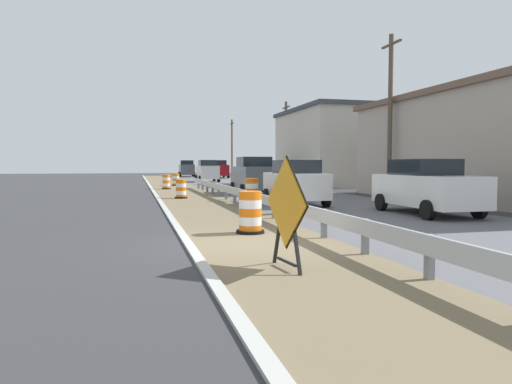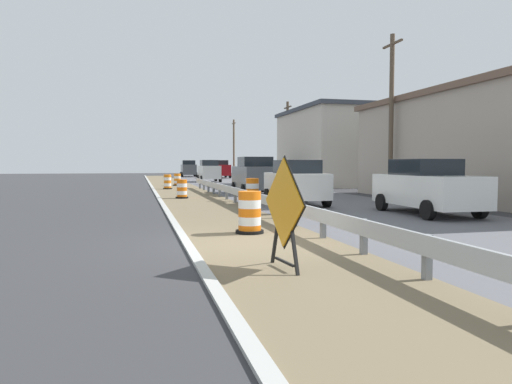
{
  "view_description": "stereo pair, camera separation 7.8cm",
  "coord_description": "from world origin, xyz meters",
  "px_view_note": "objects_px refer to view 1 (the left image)",
  "views": [
    {
      "loc": [
        -2.4,
        -10.08,
        1.78
      ],
      "look_at": [
        1.38,
        4.66,
        0.86
      ],
      "focal_mm": 33.12,
      "sensor_mm": 36.0,
      "label": 1
    },
    {
      "loc": [
        -2.33,
        -10.1,
        1.78
      ],
      "look_at": [
        1.38,
        4.66,
        0.86
      ],
      "focal_mm": 33.12,
      "sensor_mm": 36.0,
      "label": 2
    }
  ],
  "objects_px": {
    "traffic_barrel_close": "(288,202)",
    "car_trailing_far_lane": "(187,169)",
    "utility_pole_near": "(390,114)",
    "car_lead_far_lane": "(253,175)",
    "traffic_barrel_farther": "(166,183)",
    "car_mid_far_lane": "(219,169)",
    "car_distant_a": "(426,187)",
    "car_distant_b": "(207,171)",
    "utility_pole_mid": "(286,141)",
    "traffic_barrel_farthest": "(176,180)",
    "car_lead_near_lane": "(295,182)",
    "car_trailing_near_lane": "(271,174)",
    "traffic_barrel_mid": "(252,192)",
    "traffic_barrel_far": "(181,190)",
    "warning_sign_diamond": "(286,207)",
    "utility_pole_far": "(232,147)",
    "traffic_barrel_nearest": "(250,214)"
  },
  "relations": [
    {
      "from": "utility_pole_near",
      "to": "car_mid_far_lane",
      "type": "bearing_deg",
      "value": 94.28
    },
    {
      "from": "traffic_barrel_far",
      "to": "traffic_barrel_farther",
      "type": "bearing_deg",
      "value": 91.09
    },
    {
      "from": "traffic_barrel_close",
      "to": "traffic_barrel_farther",
      "type": "distance_m",
      "value": 17.8
    },
    {
      "from": "warning_sign_diamond",
      "to": "traffic_barrel_farther",
      "type": "bearing_deg",
      "value": -96.15
    },
    {
      "from": "traffic_barrel_close",
      "to": "car_trailing_near_lane",
      "type": "bearing_deg",
      "value": 75.54
    },
    {
      "from": "warning_sign_diamond",
      "to": "traffic_barrel_farther",
      "type": "height_order",
      "value": "warning_sign_diamond"
    },
    {
      "from": "traffic_barrel_mid",
      "to": "car_distant_b",
      "type": "bearing_deg",
      "value": 85.84
    },
    {
      "from": "car_trailing_near_lane",
      "to": "car_lead_far_lane",
      "type": "bearing_deg",
      "value": -23.13
    },
    {
      "from": "utility_pole_near",
      "to": "car_lead_far_lane",
      "type": "bearing_deg",
      "value": 140.63
    },
    {
      "from": "car_lead_near_lane",
      "to": "car_trailing_far_lane",
      "type": "height_order",
      "value": "car_trailing_far_lane"
    },
    {
      "from": "utility_pole_mid",
      "to": "car_distant_b",
      "type": "bearing_deg",
      "value": 137.48
    },
    {
      "from": "car_lead_near_lane",
      "to": "car_lead_far_lane",
      "type": "bearing_deg",
      "value": 0.51
    },
    {
      "from": "traffic_barrel_close",
      "to": "traffic_barrel_farther",
      "type": "bearing_deg",
      "value": 100.1
    },
    {
      "from": "traffic_barrel_farthest",
      "to": "car_lead_near_lane",
      "type": "xyz_separation_m",
      "value": [
        3.5,
        -19.11,
        0.53
      ]
    },
    {
      "from": "traffic_barrel_farthest",
      "to": "utility_pole_mid",
      "type": "bearing_deg",
      "value": 9.86
    },
    {
      "from": "car_mid_far_lane",
      "to": "car_trailing_far_lane",
      "type": "xyz_separation_m",
      "value": [
        -3.37,
        6.13,
        0.01
      ]
    },
    {
      "from": "warning_sign_diamond",
      "to": "traffic_barrel_farthest",
      "type": "relative_size",
      "value": 1.99
    },
    {
      "from": "warning_sign_diamond",
      "to": "car_distant_b",
      "type": "xyz_separation_m",
      "value": [
        4.39,
        38.21,
        0.01
      ]
    },
    {
      "from": "traffic_barrel_mid",
      "to": "traffic_barrel_far",
      "type": "bearing_deg",
      "value": 123.35
    },
    {
      "from": "traffic_barrel_far",
      "to": "traffic_barrel_mid",
      "type": "bearing_deg",
      "value": -56.65
    },
    {
      "from": "traffic_barrel_far",
      "to": "car_mid_far_lane",
      "type": "distance_m",
      "value": 34.47
    },
    {
      "from": "traffic_barrel_farther",
      "to": "car_mid_far_lane",
      "type": "xyz_separation_m",
      "value": [
        8.03,
        24.52,
        0.63
      ]
    },
    {
      "from": "traffic_barrel_far",
      "to": "car_trailing_near_lane",
      "type": "distance_m",
      "value": 13.8
    },
    {
      "from": "traffic_barrel_nearest",
      "to": "car_lead_near_lane",
      "type": "height_order",
      "value": "car_lead_near_lane"
    },
    {
      "from": "car_trailing_near_lane",
      "to": "utility_pole_near",
      "type": "distance_m",
      "value": 14.09
    },
    {
      "from": "car_lead_far_lane",
      "to": "utility_pole_mid",
      "type": "bearing_deg",
      "value": -24.29
    },
    {
      "from": "car_distant_b",
      "to": "utility_pole_mid",
      "type": "xyz_separation_m",
      "value": [
        6.19,
        -5.67,
        2.72
      ]
    },
    {
      "from": "utility_pole_near",
      "to": "traffic_barrel_close",
      "type": "bearing_deg",
      "value": -140.53
    },
    {
      "from": "car_trailing_near_lane",
      "to": "utility_pole_mid",
      "type": "height_order",
      "value": "utility_pole_mid"
    },
    {
      "from": "car_lead_far_lane",
      "to": "car_distant_a",
      "type": "distance_m",
      "value": 12.85
    },
    {
      "from": "traffic_barrel_close",
      "to": "traffic_barrel_mid",
      "type": "xyz_separation_m",
      "value": [
        -0.24,
        4.36,
        0.08
      ]
    },
    {
      "from": "traffic_barrel_farthest",
      "to": "utility_pole_far",
      "type": "relative_size",
      "value": 0.13
    },
    {
      "from": "traffic_barrel_far",
      "to": "utility_pole_far",
      "type": "distance_m",
      "value": 38.43
    },
    {
      "from": "warning_sign_diamond",
      "to": "car_lead_far_lane",
      "type": "bearing_deg",
      "value": -109.41
    },
    {
      "from": "car_trailing_far_lane",
      "to": "utility_pole_mid",
      "type": "xyz_separation_m",
      "value": [
        6.28,
        -23.9,
        2.67
      ]
    },
    {
      "from": "car_trailing_near_lane",
      "to": "traffic_barrel_nearest",
      "type": "bearing_deg",
      "value": -17.87
    },
    {
      "from": "traffic_barrel_close",
      "to": "car_mid_far_lane",
      "type": "bearing_deg",
      "value": 83.35
    },
    {
      "from": "traffic_barrel_far",
      "to": "utility_pole_far",
      "type": "bearing_deg",
      "value": 74.59
    },
    {
      "from": "traffic_barrel_mid",
      "to": "traffic_barrel_farthest",
      "type": "relative_size",
      "value": 1.17
    },
    {
      "from": "warning_sign_diamond",
      "to": "traffic_barrel_mid",
      "type": "bearing_deg",
      "value": -108.27
    },
    {
      "from": "traffic_barrel_far",
      "to": "traffic_barrel_farthest",
      "type": "bearing_deg",
      "value": 86.3
    },
    {
      "from": "car_distant_a",
      "to": "utility_pole_near",
      "type": "bearing_deg",
      "value": 160.65
    },
    {
      "from": "warning_sign_diamond",
      "to": "utility_pole_mid",
      "type": "height_order",
      "value": "utility_pole_mid"
    },
    {
      "from": "warning_sign_diamond",
      "to": "utility_pole_near",
      "type": "height_order",
      "value": "utility_pole_near"
    },
    {
      "from": "utility_pole_far",
      "to": "traffic_barrel_far",
      "type": "bearing_deg",
      "value": -105.41
    },
    {
      "from": "traffic_barrel_close",
      "to": "car_trailing_far_lane",
      "type": "xyz_separation_m",
      "value": [
        1.53,
        48.17,
        0.67
      ]
    },
    {
      "from": "traffic_barrel_close",
      "to": "car_trailing_far_lane",
      "type": "distance_m",
      "value": 48.2
    },
    {
      "from": "traffic_barrel_far",
      "to": "car_trailing_far_lane",
      "type": "bearing_deg",
      "value": 83.55
    },
    {
      "from": "traffic_barrel_close",
      "to": "traffic_barrel_far",
      "type": "height_order",
      "value": "traffic_barrel_close"
    },
    {
      "from": "car_trailing_near_lane",
      "to": "utility_pole_far",
      "type": "xyz_separation_m",
      "value": [
        2.14,
        25.68,
        2.93
      ]
    }
  ]
}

